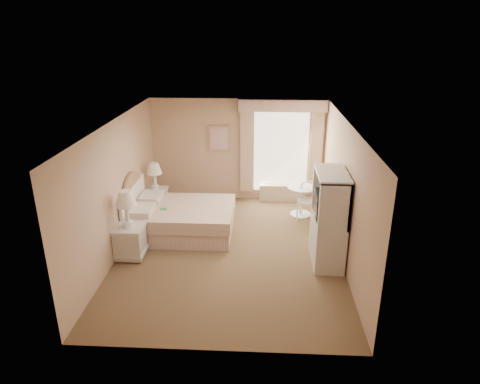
# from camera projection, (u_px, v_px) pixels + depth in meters

# --- Properties ---
(room) EXTENTS (4.21, 5.51, 2.51)m
(room) POSITION_uv_depth(u_px,v_px,m) (229.00, 191.00, 7.85)
(room) COLOR brown
(room) RESTS_ON ground
(window) EXTENTS (2.05, 0.22, 2.51)m
(window) POSITION_uv_depth(u_px,v_px,m) (281.00, 148.00, 10.24)
(window) COLOR white
(window) RESTS_ON room
(framed_art) EXTENTS (0.52, 0.04, 0.62)m
(framed_art) POSITION_uv_depth(u_px,v_px,m) (219.00, 138.00, 10.29)
(framed_art) COLOR tan
(framed_art) RESTS_ON room
(bed) EXTENTS (2.09, 1.60, 1.41)m
(bed) POSITION_uv_depth(u_px,v_px,m) (178.00, 218.00, 8.90)
(bed) COLOR tan
(bed) RESTS_ON room
(nightstand_near) EXTENTS (0.54, 0.54, 1.31)m
(nightstand_near) POSITION_uv_depth(u_px,v_px,m) (129.00, 233.00, 7.91)
(nightstand_near) COLOR silver
(nightstand_near) RESTS_ON room
(nightstand_far) EXTENTS (0.49, 0.49, 1.19)m
(nightstand_far) POSITION_uv_depth(u_px,v_px,m) (156.00, 194.00, 9.88)
(nightstand_far) COLOR silver
(nightstand_far) RESTS_ON room
(round_table) EXTENTS (0.65, 0.65, 0.69)m
(round_table) POSITION_uv_depth(u_px,v_px,m) (301.00, 196.00, 9.72)
(round_table) COLOR white
(round_table) RESTS_ON room
(cafe_chair) EXTENTS (0.53, 0.53, 0.87)m
(cafe_chair) POSITION_uv_depth(u_px,v_px,m) (307.00, 198.00, 9.54)
(cafe_chair) COLOR white
(cafe_chair) RESTS_ON room
(armoire) EXTENTS (0.52, 1.04, 1.74)m
(armoire) POSITION_uv_depth(u_px,v_px,m) (329.00, 226.00, 7.68)
(armoire) COLOR silver
(armoire) RESTS_ON room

